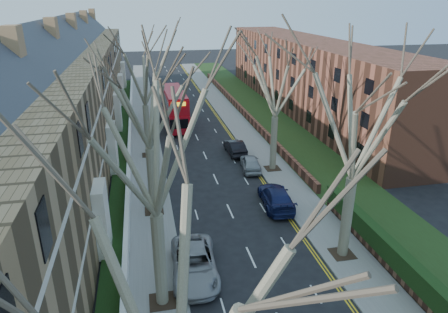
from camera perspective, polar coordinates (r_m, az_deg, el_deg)
pavement_left at (r=52.44m, az=-11.37°, el=4.41°), size 3.00×102.00×0.12m
pavement_right at (r=53.79m, az=1.54°, el=5.26°), size 3.00×102.00×0.12m
terrace_left at (r=43.99m, az=-21.74°, el=7.41°), size 9.70×78.00×13.60m
flats_right at (r=59.94m, az=11.62°, el=11.35°), size 13.97×54.00×10.00m
wall_hedge_right at (r=23.60m, az=28.33°, el=-17.85°), size 0.70×24.00×1.80m
front_wall_left at (r=44.68m, az=-13.32°, el=1.99°), size 0.30×78.00×1.00m
grass_verge_right at (r=54.94m, az=6.14°, el=5.59°), size 6.00×102.00×0.06m
tree_left_near at (r=9.52m, az=-7.86°, el=-19.20°), size 9.80×9.80×13.73m
tree_left_mid at (r=18.11m, az=-10.43°, el=3.31°), size 10.50×10.50×14.71m
tree_left_far at (r=27.86m, az=-11.14°, el=8.96°), size 10.15×10.15×14.22m
tree_left_dist at (r=39.63m, az=-11.61°, el=13.04°), size 10.50×10.50×14.71m
tree_right_mid at (r=23.17m, az=18.96°, el=6.49°), size 10.50×10.50×14.71m
tree_right_far at (r=35.71m, az=7.59°, el=11.88°), size 10.15×10.15×14.22m
double_decker_bus at (r=51.45m, az=-7.04°, el=6.79°), size 2.88×10.59×4.42m
car_left_far at (r=24.10m, az=-4.26°, el=-15.01°), size 2.90×5.77×1.57m
car_right_near at (r=31.51m, az=7.45°, el=-5.75°), size 2.63×5.48×1.54m
car_right_mid at (r=37.83m, az=3.81°, el=-0.90°), size 2.17×4.36×1.43m
car_right_far at (r=41.72m, az=1.58°, el=1.35°), size 1.68×4.49×1.47m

